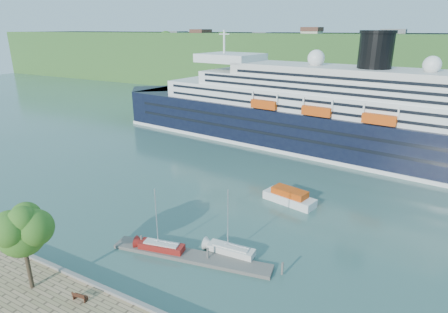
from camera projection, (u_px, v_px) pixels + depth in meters
ground at (104, 295)px, 38.37m from camera, size 400.00×400.00×0.00m
far_hillside at (364, 64)px, 154.41m from camera, size 400.00×50.00×24.00m
quay_coping at (101, 287)px, 37.83m from camera, size 220.00×0.50×0.30m
cruise_ship at (314, 91)px, 81.92m from camera, size 115.70×29.76×25.72m
park_bench at (80, 296)px, 36.08m from camera, size 1.65×0.87×1.01m
promenade_tree at (24, 244)px, 36.48m from camera, size 6.05×6.05×10.01m
floating_pontoon at (191, 256)px, 44.58m from camera, size 19.86×5.94×0.44m
sailboat_red at (160, 223)px, 44.42m from camera, size 6.44×3.00×8.03m
sailboat_white_far at (231, 226)px, 43.68m from camera, size 6.46×2.21×8.20m
tender_launch at (289, 196)px, 58.33m from camera, size 8.74×4.60×2.30m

